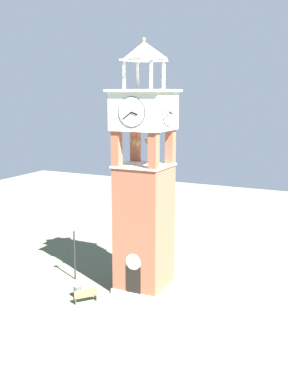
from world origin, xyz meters
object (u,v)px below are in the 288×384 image
Objects in this scene: trash_bin at (77,292)px; lamp_post at (74,243)px; park_bench at (85,295)px; clock_tower at (144,193)px.

lamp_post is at bearing 126.89° from trash_bin.
lamp_post is at bearing 133.43° from park_bench.
trash_bin is at bearing 155.27° from park_bench.
lamp_post is (-5.44, -0.58, -4.19)m from clock_tower.
trash_bin is (-0.92, 0.43, -0.08)m from park_bench.
lamp_post reaches higher than park_bench.
lamp_post is 4.10m from trash_bin.
lamp_post reaches higher than trash_bin.
clock_tower is at bearing 43.21° from trash_bin.
trash_bin is at bearing -136.79° from clock_tower.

